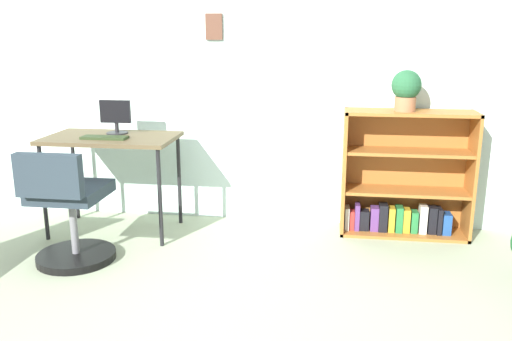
{
  "coord_description": "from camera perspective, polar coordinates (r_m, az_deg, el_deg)",
  "views": [
    {
      "loc": [
        0.78,
        -2.02,
        1.48
      ],
      "look_at": [
        0.29,
        1.47,
        0.58
      ],
      "focal_mm": 37.31,
      "sensor_mm": 36.0,
      "label": 1
    }
  ],
  "objects": [
    {
      "name": "office_chair",
      "position": [
        3.69,
        -19.45,
        -4.36
      ],
      "size": [
        0.52,
        0.55,
        0.79
      ],
      "color": "black",
      "rests_on": "ground_plane"
    },
    {
      "name": "desk",
      "position": [
        4.11,
        -15.24,
        2.67
      ],
      "size": [
        0.96,
        0.57,
        0.75
      ],
      "color": "brown",
      "rests_on": "ground_plane"
    },
    {
      "name": "wall_back",
      "position": [
        4.25,
        -2.57,
        10.83
      ],
      "size": [
        5.2,
        0.12,
        2.43
      ],
      "color": "silver",
      "rests_on": "ground_plane"
    },
    {
      "name": "bookshelf_low",
      "position": [
        4.16,
        15.59,
        -1.07
      ],
      "size": [
        0.94,
        0.3,
        0.94
      ],
      "color": "#9F6129",
      "rests_on": "ground_plane"
    },
    {
      "name": "potted_plant_on_shelf",
      "position": [
        3.97,
        15.8,
        8.44
      ],
      "size": [
        0.21,
        0.21,
        0.29
      ],
      "color": "#9E6642",
      "rests_on": "bookshelf_low"
    },
    {
      "name": "keyboard",
      "position": [
        4.01,
        -15.94,
        3.42
      ],
      "size": [
        0.33,
        0.11,
        0.02
      ],
      "primitive_type": "cube",
      "color": "#28371B",
      "rests_on": "desk"
    },
    {
      "name": "monitor",
      "position": [
        4.16,
        -14.81,
        5.55
      ],
      "size": [
        0.24,
        0.16,
        0.26
      ],
      "color": "#262628",
      "rests_on": "desk"
    }
  ]
}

